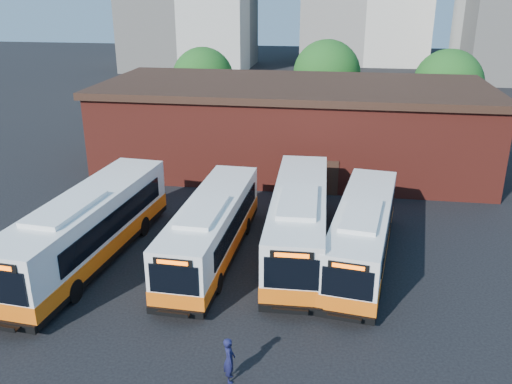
% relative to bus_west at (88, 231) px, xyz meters
% --- Properties ---
extents(ground, '(220.00, 220.00, 0.00)m').
position_rel_bus_west_xyz_m(ground, '(8.66, -2.73, -1.67)').
color(ground, black).
extents(bus_west, '(3.93, 13.65, 3.67)m').
position_rel_bus_west_xyz_m(bus_west, '(0.00, 0.00, 0.00)').
color(bus_west, white).
rests_on(bus_west, ground).
extents(bus_midwest, '(2.91, 12.15, 3.29)m').
position_rel_bus_west_xyz_m(bus_midwest, '(6.02, 1.30, -0.18)').
color(bus_midwest, white).
rests_on(bus_midwest, ground).
extents(bus_mideast, '(3.07, 13.14, 3.56)m').
position_rel_bus_west_xyz_m(bus_mideast, '(10.33, 2.69, -0.05)').
color(bus_mideast, white).
rests_on(bus_mideast, ground).
extents(bus_east, '(4.03, 12.16, 3.26)m').
position_rel_bus_west_xyz_m(bus_east, '(13.56, 1.98, -0.19)').
color(bus_east, white).
rests_on(bus_east, ground).
extents(transit_worker, '(0.58, 0.73, 1.74)m').
position_rel_bus_west_xyz_m(transit_worker, '(8.75, -7.68, -0.80)').
color(transit_worker, '#131539').
rests_on(transit_worker, ground).
extents(depot_building, '(28.60, 12.60, 6.40)m').
position_rel_bus_west_xyz_m(depot_building, '(8.66, 17.27, 1.59)').
color(depot_building, maroon).
rests_on(depot_building, ground).
extents(tree_west, '(6.00, 6.00, 7.65)m').
position_rel_bus_west_xyz_m(tree_west, '(-1.34, 29.27, 2.98)').
color(tree_west, '#382314').
rests_on(tree_west, ground).
extents(tree_mid, '(6.56, 6.56, 8.36)m').
position_rel_bus_west_xyz_m(tree_mid, '(10.66, 31.27, 3.41)').
color(tree_mid, '#382314').
rests_on(tree_mid, ground).
extents(tree_east, '(6.24, 6.24, 7.96)m').
position_rel_bus_west_xyz_m(tree_east, '(21.66, 28.27, 3.16)').
color(tree_east, '#382314').
rests_on(tree_east, ground).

